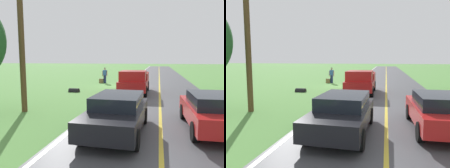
{
  "view_description": "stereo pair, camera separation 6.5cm",
  "coord_description": "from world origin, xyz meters",
  "views": [
    {
      "loc": [
        -4.06,
        21.38,
        2.7
      ],
      "look_at": [
        -1.86,
        11.03,
        1.48
      ],
      "focal_mm": 35.14,
      "sensor_mm": 36.0,
      "label": 1
    },
    {
      "loc": [
        -4.12,
        21.37,
        2.7
      ],
      "look_at": [
        -1.86,
        11.03,
        1.48
      ],
      "focal_mm": 35.14,
      "sensor_mm": 36.0,
      "label": 2
    }
  ],
  "objects": [
    {
      "name": "ground_plane",
      "position": [
        0.0,
        0.0,
        0.0
      ],
      "size": [
        200.0,
        200.0,
        0.0
      ],
      "primitive_type": "plane",
      "color": "#568E42"
    },
    {
      "name": "road_surface",
      "position": [
        -4.19,
        0.0,
        0.0
      ],
      "size": [
        7.01,
        120.0,
        0.0
      ],
      "primitive_type": "cube",
      "color": "#47474C",
      "rests_on": "ground"
    },
    {
      "name": "lane_edge_line",
      "position": [
        -0.87,
        0.0,
        0.01
      ],
      "size": [
        0.16,
        117.6,
        0.0
      ],
      "primitive_type": "cube",
      "color": "silver",
      "rests_on": "ground"
    },
    {
      "name": "lane_centre_line",
      "position": [
        -4.19,
        0.0,
        0.01
      ],
      "size": [
        0.14,
        117.6,
        0.0
      ],
      "primitive_type": "cube",
      "color": "gold",
      "rests_on": "ground"
    },
    {
      "name": "hitchhiker_walking",
      "position": [
        1.79,
        -2.36,
        0.98
      ],
      "size": [
        0.62,
        0.53,
        1.75
      ],
      "color": "navy",
      "rests_on": "ground"
    },
    {
      "name": "suitcase_carried",
      "position": [
        2.22,
        -2.32,
        0.25
      ],
      "size": [
        0.48,
        0.24,
        0.49
      ],
      "primitive_type": "cube",
      "rotation": [
        0.0,
        0.0,
        1.48
      ],
      "color": "brown",
      "rests_on": "ground"
    },
    {
      "name": "pickup_truck_passing",
      "position": [
        -2.25,
        4.45,
        0.97
      ],
      "size": [
        2.12,
        5.41,
        1.82
      ],
      "color": "#B21919",
      "rests_on": "ground"
    },
    {
      "name": "sedan_mid_oncoming",
      "position": [
        -6.09,
        12.66,
        0.75
      ],
      "size": [
        2.03,
        4.45,
        1.41
      ],
      "color": "red",
      "rests_on": "ground"
    },
    {
      "name": "sedan_ahead_same_lane",
      "position": [
        -2.63,
        13.68,
        0.75
      ],
      "size": [
        2.02,
        4.45,
        1.41
      ],
      "color": "black",
      "rests_on": "ground"
    },
    {
      "name": "utility_pole_roadside",
      "position": [
        2.64,
        11.5,
        4.02
      ],
      "size": [
        0.28,
        0.28,
        8.04
      ],
      "primitive_type": "cylinder",
      "color": "brown",
      "rests_on": "ground"
    },
    {
      "name": "drainage_culvert",
      "position": [
        2.68,
        4.63,
        0.0
      ],
      "size": [
        0.8,
        0.6,
        0.6
      ],
      "primitive_type": "cylinder",
      "rotation": [
        0.0,
        1.57,
        0.0
      ],
      "color": "black",
      "rests_on": "ground"
    }
  ]
}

